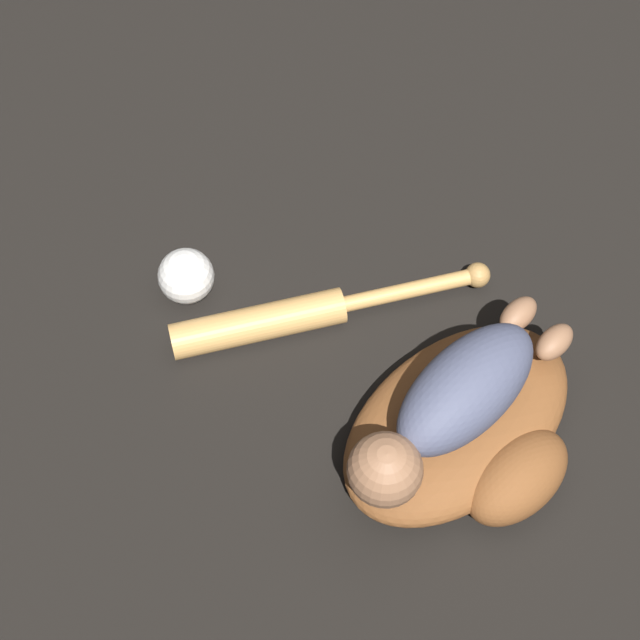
{
  "coord_description": "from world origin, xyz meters",
  "views": [
    {
      "loc": [
        0.59,
        0.24,
        1.28
      ],
      "look_at": [
        0.03,
        -0.23,
        0.07
      ],
      "focal_mm": 60.0,
      "sensor_mm": 36.0,
      "label": 1
    }
  ],
  "objects": [
    {
      "name": "baby_figure",
      "position": [
        0.05,
        -0.01,
        0.13
      ],
      "size": [
        0.37,
        0.12,
        0.1
      ],
      "color": "#4C516B",
      "rests_on": "baseball_glove"
    },
    {
      "name": "baseball_bat",
      "position": [
        0.03,
        -0.28,
        0.03
      ],
      "size": [
        0.39,
        0.29,
        0.05
      ],
      "color": "tan",
      "rests_on": "ground"
    },
    {
      "name": "baseball",
      "position": [
        0.08,
        -0.43,
        0.04
      ],
      "size": [
        0.08,
        0.08,
        0.08
      ],
      "color": "white",
      "rests_on": "ground"
    },
    {
      "name": "ground_plane",
      "position": [
        0.0,
        0.0,
        0.0
      ],
      "size": [
        6.0,
        6.0,
        0.0
      ],
      "primitive_type": "plane",
      "color": "black"
    },
    {
      "name": "baseball_glove",
      "position": [
        0.03,
        0.01,
        0.04
      ],
      "size": [
        0.37,
        0.29,
        0.09
      ],
      "color": "brown",
      "rests_on": "ground"
    }
  ]
}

